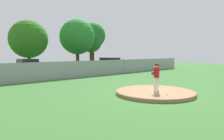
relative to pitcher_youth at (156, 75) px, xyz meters
name	(u,v)px	position (x,y,z in m)	size (l,w,h in m)	color
ground_plane	(92,83)	(0.11, 6.16, -1.17)	(80.00, 80.00, 0.00)	#386B2D
asphalt_strip	(45,75)	(0.11, 14.66, -1.17)	(44.00, 7.00, 0.01)	#2B2B2D
pitchers_mound	(155,92)	(0.11, 0.16, -1.08)	(4.55, 4.55, 0.19)	#99704C
pitcher_youth	(156,75)	(0.00, 0.00, 0.00)	(0.80, 0.32, 1.68)	silver
baseball	(167,94)	(-0.45, -0.99, -0.94)	(0.07, 0.07, 0.07)	white
chainlink_fence	(66,70)	(0.11, 10.16, -0.35)	(38.82, 0.07, 1.73)	gray
parked_car_navy	(28,68)	(-1.84, 14.42, -0.32)	(1.93, 4.12, 1.81)	#161E4C
parked_car_red	(110,64)	(9.56, 14.40, -0.31)	(2.08, 4.76, 1.80)	#A81919
tree_broad_left	(29,39)	(1.89, 23.57, 3.27)	(5.53, 5.53, 7.21)	#4C331E
tree_bushy_near	(77,37)	(9.16, 21.83, 3.89)	(5.76, 5.76, 7.95)	#4C331E
tree_leaning_west	(91,42)	(11.82, 21.69, 3.22)	(3.80, 3.80, 6.33)	#4C331E
tree_slender_far	(93,36)	(12.84, 22.46, 4.35)	(4.50, 4.50, 7.81)	#4C331E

